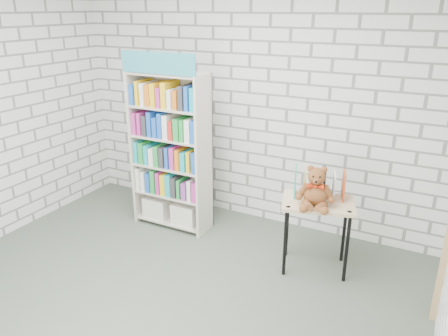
% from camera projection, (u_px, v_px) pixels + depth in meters
% --- Properties ---
extents(ground, '(4.50, 4.50, 0.00)m').
position_uv_depth(ground, '(153.00, 303.00, 3.89)').
color(ground, '#495547').
rests_on(ground, ground).
extents(room_shell, '(4.52, 4.02, 2.81)m').
position_uv_depth(room_shell, '(140.00, 105.00, 3.27)').
color(room_shell, silver).
rests_on(room_shell, ground).
extents(bookshelf, '(0.91, 0.35, 2.04)m').
position_uv_depth(bookshelf, '(171.00, 151.00, 4.98)').
color(bookshelf, beige).
rests_on(bookshelf, ground).
extents(display_table, '(0.78, 0.64, 0.73)m').
position_uv_depth(display_table, '(318.00, 211.00, 4.20)').
color(display_table, tan).
rests_on(display_table, ground).
extents(table_books, '(0.51, 0.34, 0.28)m').
position_uv_depth(table_books, '(319.00, 183.00, 4.22)').
color(table_books, teal).
rests_on(table_books, display_table).
extents(teddy_bear, '(0.35, 0.34, 0.39)m').
position_uv_depth(teddy_bear, '(316.00, 191.00, 4.02)').
color(teddy_bear, brown).
rests_on(teddy_bear, display_table).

